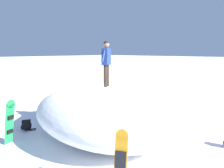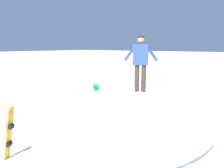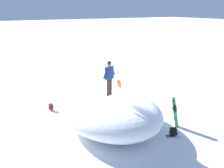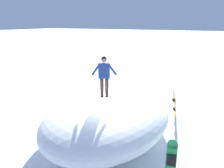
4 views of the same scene
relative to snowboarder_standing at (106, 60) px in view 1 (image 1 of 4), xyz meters
The scene contains 6 objects.
ground 2.78m from the snowboarder_standing, 19.52° to the left, with size 240.00×240.00×0.00m, color white.
snow_mound 1.89m from the snowboarder_standing, 128.12° to the left, with size 6.20×4.74×1.77m, color white.
snowboarder_standing is the anchor object (origin of this frame).
snowboard_primary_upright 3.87m from the snowboarder_standing, 63.28° to the left, with size 0.41×0.38×1.55m.
snowboard_secondary_upright 4.23m from the snowboarder_standing, 139.23° to the left, with size 0.37×0.39×1.55m.
backpack_near 4.04m from the snowboarder_standing, 42.65° to the left, with size 0.44×0.57×0.42m.
Camera 1 is at (-5.52, 5.06, 3.06)m, focal length 31.83 mm.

